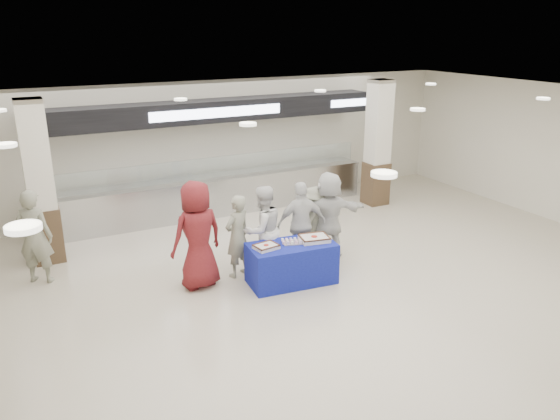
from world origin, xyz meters
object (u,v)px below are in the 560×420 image
civilian_maroon (197,235)px  chef_short (301,224)px  sheet_cake_right (314,238)px  cupcake_tray (294,241)px  chef_tall (263,230)px  display_table (291,263)px  soldier_bg (35,237)px  soldier_b (314,220)px  sheet_cake_left (266,246)px  soldier_a (237,236)px  civilian_white (328,214)px

civilian_maroon → chef_short: size_ratio=1.17×
sheet_cake_right → cupcake_tray: (-0.38, 0.09, -0.02)m
cupcake_tray → chef_tall: (-0.33, 0.60, 0.07)m
display_table → sheet_cake_right: bearing=-0.7°
soldier_bg → civilian_maroon: bearing=179.3°
display_table → civilian_maroon: (-1.53, 0.64, 0.60)m
soldier_b → display_table: bearing=19.7°
sheet_cake_left → sheet_cake_right: bearing=-4.4°
sheet_cake_left → display_table: bearing=-2.4°
display_table → soldier_bg: bearing=157.9°
civilian_maroon → chef_tall: 1.28m
chef_tall → sheet_cake_left: bearing=59.8°
display_table → sheet_cake_right: 0.61m
sheet_cake_right → civilian_maroon: (-1.97, 0.69, 0.17)m
sheet_cake_left → soldier_b: soldier_b is taller
soldier_b → civilian_maroon: bearing=-15.7°
sheet_cake_right → chef_tall: bearing=135.4°
sheet_cake_left → chef_tall: 0.66m
cupcake_tray → soldier_bg: soldier_bg is taller
display_table → civilian_maroon: civilian_maroon is taller
soldier_a → chef_short: bearing=153.8°
chef_tall → chef_short: chef_tall is taller
civilian_maroon → chef_tall: bearing=170.2°
civilian_maroon → chef_tall: civilian_maroon is taller
chef_short → soldier_bg: (-4.62, 1.52, 0.04)m
civilian_maroon → soldier_b: bearing=178.2°
display_table → chef_tall: 0.84m
chef_short → sheet_cake_right: bearing=90.4°
cupcake_tray → soldier_bg: size_ratio=0.26×
sheet_cake_right → cupcake_tray: bearing=166.1°
chef_short → soldier_b: bearing=-133.2°
soldier_a → soldier_b: (1.80, 0.28, -0.08)m
display_table → chef_short: size_ratio=0.93×
sheet_cake_right → soldier_bg: size_ratio=0.33×
soldier_a → soldier_bg: size_ratio=0.89×
civilian_maroon → chef_tall: size_ratio=1.15×
civilian_white → display_table: bearing=45.6°
sheet_cake_left → cupcake_tray: bearing=2.2°
soldier_a → soldier_b: bearing=166.4°
civilian_maroon → chef_short: (2.10, 0.00, -0.14)m
soldier_a → chef_tall: (0.48, -0.09, 0.06)m
cupcake_tray → chef_short: bearing=50.0°
cupcake_tray → display_table: bearing=-146.2°
sheet_cake_right → soldier_bg: (-4.49, 2.21, 0.07)m
soldier_a → civilian_white: size_ratio=0.90×
cupcake_tray → civilian_white: 1.40m
soldier_bg → display_table: bearing=-177.7°
display_table → soldier_a: bearing=141.4°
sheet_cake_right → chef_short: size_ratio=0.34×
chef_short → soldier_b: 0.63m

